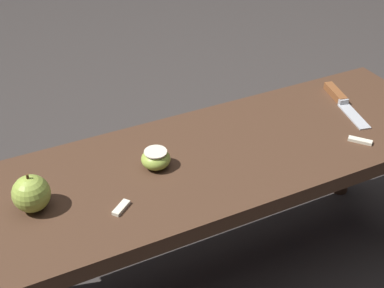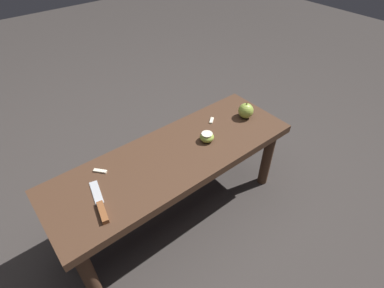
% 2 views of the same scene
% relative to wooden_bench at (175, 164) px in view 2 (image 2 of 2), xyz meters
% --- Properties ---
extents(ground_plane, '(8.00, 8.00, 0.00)m').
position_rel_wooden_bench_xyz_m(ground_plane, '(0.00, 0.00, -0.36)').
color(ground_plane, '#383330').
extents(wooden_bench, '(1.19, 0.41, 0.43)m').
position_rel_wooden_bench_xyz_m(wooden_bench, '(0.00, 0.00, 0.00)').
color(wooden_bench, '#472D1E').
rests_on(wooden_bench, ground_plane).
extents(knife, '(0.08, 0.23, 0.02)m').
position_rel_wooden_bench_xyz_m(knife, '(-0.39, -0.07, 0.07)').
color(knife, '#B7BABF').
rests_on(knife, wooden_bench).
extents(apple_whole, '(0.08, 0.08, 0.09)m').
position_rel_wooden_bench_xyz_m(apple_whole, '(0.47, -0.00, 0.10)').
color(apple_whole, '#9EB747').
rests_on(apple_whole, wooden_bench).
extents(apple_cut, '(0.07, 0.07, 0.04)m').
position_rel_wooden_bench_xyz_m(apple_cut, '(0.18, -0.02, 0.09)').
color(apple_cut, '#9EB747').
rests_on(apple_cut, wooden_bench).
extents(apple_slice_near_knife, '(0.05, 0.05, 0.01)m').
position_rel_wooden_bench_xyz_m(apple_slice_near_knife, '(-0.31, 0.11, 0.07)').
color(apple_slice_near_knife, silver).
rests_on(apple_slice_near_knife, wooden_bench).
extents(apple_slice_center, '(0.05, 0.04, 0.01)m').
position_rel_wooden_bench_xyz_m(apple_slice_center, '(0.31, 0.08, 0.07)').
color(apple_slice_center, silver).
rests_on(apple_slice_center, wooden_bench).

